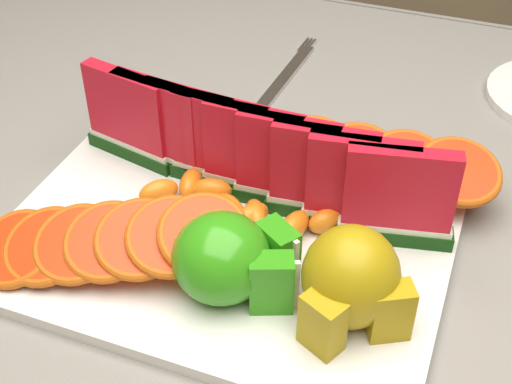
{
  "coord_description": "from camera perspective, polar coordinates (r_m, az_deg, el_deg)",
  "views": [
    {
      "loc": [
        0.14,
        -0.47,
        1.21
      ],
      "look_at": [
        -0.04,
        -0.02,
        0.81
      ],
      "focal_mm": 50.0,
      "sensor_mm": 36.0,
      "label": 1
    }
  ],
  "objects": [
    {
      "name": "pear_cluster",
      "position": [
        0.56,
        7.64,
        -7.13
      ],
      "size": [
        0.1,
        0.1,
        0.09
      ],
      "color": "#A2760C",
      "rests_on": "platter"
    },
    {
      "name": "orange_fan_front",
      "position": [
        0.61,
        -11.73,
        -3.87
      ],
      "size": [
        0.26,
        0.15,
        0.06
      ],
      "color": "orange",
      "rests_on": "platter"
    },
    {
      "name": "orange_fan_back",
      "position": [
        0.72,
        4.51,
        3.57
      ],
      "size": [
        0.39,
        0.11,
        0.05
      ],
      "color": "orange",
      "rests_on": "platter"
    },
    {
      "name": "table",
      "position": [
        0.74,
        3.26,
        -9.31
      ],
      "size": [
        1.4,
        0.9,
        0.75
      ],
      "color": "#472C16",
      "rests_on": "ground"
    },
    {
      "name": "platter",
      "position": [
        0.66,
        -2.33,
        -3.57
      ],
      "size": [
        0.4,
        0.3,
        0.01
      ],
      "color": "silver",
      "rests_on": "tablecloth"
    },
    {
      "name": "fork",
      "position": [
        0.91,
        2.52,
        9.42
      ],
      "size": [
        0.02,
        0.2,
        0.0
      ],
      "color": "silver",
      "rests_on": "tablecloth"
    },
    {
      "name": "watermelon_row",
      "position": [
        0.66,
        -0.21,
        2.91
      ],
      "size": [
        0.39,
        0.07,
        0.1
      ],
      "color": "#0D3F09",
      "rests_on": "platter"
    },
    {
      "name": "apple_cluster",
      "position": [
        0.58,
        -2.05,
        -5.43
      ],
      "size": [
        0.11,
        0.09,
        0.08
      ],
      "color": "#0E8A0B",
      "rests_on": "platter"
    },
    {
      "name": "tangerine_segments",
      "position": [
        0.66,
        -1.38,
        -1.16
      ],
      "size": [
        0.2,
        0.07,
        0.02
      ],
      "color": "orange",
      "rests_on": "platter"
    },
    {
      "name": "tablecloth",
      "position": [
        0.7,
        3.44,
        -5.9
      ],
      "size": [
        1.53,
        1.03,
        0.2
      ],
      "color": "slate",
      "rests_on": "table"
    }
  ]
}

